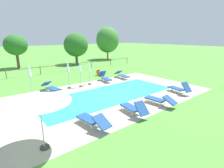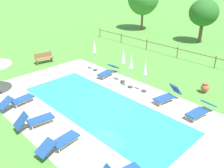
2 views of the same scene
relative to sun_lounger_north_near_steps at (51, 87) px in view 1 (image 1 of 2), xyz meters
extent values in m
plane|color=#518E38|center=(3.11, -3.46, -0.36)|extent=(160.00, 160.00, 0.00)
cube|color=#B2A893|center=(3.11, -3.46, -0.36)|extent=(15.24, 8.66, 0.01)
cube|color=#2DB7C6|center=(3.11, -3.46, -0.36)|extent=(10.60, 4.02, 0.01)
cube|color=#C0B59F|center=(3.11, -1.33, -0.35)|extent=(11.08, 0.24, 0.01)
cube|color=#C0B59F|center=(3.11, -5.59, -0.35)|extent=(11.08, 0.24, 0.01)
cube|color=#C0B59F|center=(8.53, -3.46, -0.35)|extent=(0.24, 4.02, 0.01)
cube|color=#C0B59F|center=(-2.31, -3.46, -0.35)|extent=(0.24, 4.02, 0.01)
cube|color=navy|center=(0.05, -0.29, -0.05)|extent=(0.82, 1.39, 0.07)
cube|color=navy|center=(-0.13, 0.70, 0.17)|extent=(0.72, 0.85, 0.49)
cube|color=silver|center=(0.05, -0.29, -0.10)|extent=(0.79, 1.35, 0.04)
cylinder|color=silver|center=(0.40, -0.79, -0.22)|extent=(0.04, 0.04, 0.28)
cylinder|color=silver|center=(-0.10, -0.88, -0.22)|extent=(0.04, 0.04, 0.28)
cylinder|color=silver|center=(0.21, 0.30, -0.22)|extent=(0.04, 0.04, 0.28)
cylinder|color=silver|center=(-0.30, 0.21, -0.22)|extent=(0.04, 0.04, 0.28)
cube|color=navy|center=(4.38, -6.76, -0.05)|extent=(0.73, 1.36, 0.07)
cube|color=navy|center=(4.49, -7.78, 0.14)|extent=(0.68, 0.84, 0.44)
cube|color=silver|center=(4.38, -6.76, -0.10)|extent=(0.70, 1.33, 0.04)
cylinder|color=silver|center=(4.07, -6.23, -0.22)|extent=(0.04, 0.04, 0.28)
cylinder|color=silver|center=(4.57, -6.18, -0.22)|extent=(0.04, 0.04, 0.28)
cylinder|color=silver|center=(4.18, -7.33, -0.22)|extent=(0.04, 0.04, 0.28)
cylinder|color=silver|center=(4.69, -7.28, -0.22)|extent=(0.04, 0.04, 0.28)
cube|color=navy|center=(7.65, -6.30, -0.05)|extent=(0.81, 1.38, 0.07)
cube|color=navy|center=(7.49, -7.21, 0.27)|extent=(0.69, 0.69, 0.68)
cube|color=silver|center=(7.65, -6.30, -0.10)|extent=(0.77, 1.35, 0.04)
cylinder|color=silver|center=(7.49, -5.71, -0.22)|extent=(0.04, 0.04, 0.28)
cylinder|color=silver|center=(7.99, -5.79, -0.22)|extent=(0.04, 0.04, 0.28)
cylinder|color=silver|center=(7.30, -6.80, -0.22)|extent=(0.04, 0.04, 0.28)
cylinder|color=silver|center=(7.81, -6.88, -0.22)|extent=(0.04, 0.04, 0.28)
cube|color=navy|center=(-0.49, -6.43, -0.05)|extent=(0.75, 1.36, 0.07)
cube|color=navy|center=(-0.37, -7.44, 0.16)|extent=(0.69, 0.83, 0.47)
cube|color=silver|center=(-0.49, -6.43, -0.10)|extent=(0.72, 1.33, 0.04)
cylinder|color=silver|center=(-0.81, -5.91, -0.22)|extent=(0.04, 0.04, 0.28)
cylinder|color=silver|center=(-0.30, -5.85, -0.22)|extent=(0.04, 0.04, 0.28)
cylinder|color=silver|center=(-0.68, -7.01, -0.22)|extent=(0.04, 0.04, 0.28)
cylinder|color=silver|center=(-0.17, -6.95, -0.22)|extent=(0.04, 0.04, 0.28)
cube|color=navy|center=(7.40, -0.50, -0.05)|extent=(0.76, 1.37, 0.07)
cube|color=navy|center=(7.53, 0.51, 0.16)|extent=(0.69, 0.84, 0.48)
cube|color=silver|center=(7.40, -0.50, -0.10)|extent=(0.73, 1.34, 0.04)
cylinder|color=silver|center=(7.58, -1.08, -0.22)|extent=(0.04, 0.04, 0.28)
cylinder|color=silver|center=(7.08, -1.01, -0.22)|extent=(0.04, 0.04, 0.28)
cylinder|color=silver|center=(7.72, 0.02, -0.22)|extent=(0.04, 0.04, 0.28)
cylinder|color=silver|center=(7.22, 0.08, -0.22)|extent=(0.04, 0.04, 0.28)
cube|color=navy|center=(2.16, -6.72, -0.05)|extent=(0.76, 1.37, 0.07)
cube|color=navy|center=(2.04, -7.67, 0.24)|extent=(0.68, 0.74, 0.62)
cube|color=silver|center=(2.16, -6.72, -0.10)|extent=(0.73, 1.34, 0.04)
cylinder|color=silver|center=(1.97, -6.14, -0.22)|extent=(0.04, 0.04, 0.28)
cylinder|color=silver|center=(2.48, -6.21, -0.22)|extent=(0.04, 0.04, 0.28)
cylinder|color=silver|center=(1.83, -7.24, -0.22)|extent=(0.04, 0.04, 0.28)
cylinder|color=silver|center=(2.34, -7.30, -0.22)|extent=(0.04, 0.04, 0.28)
cube|color=navy|center=(5.24, -0.37, -0.05)|extent=(0.83, 1.39, 0.07)
cube|color=navy|center=(5.41, 0.52, 0.28)|extent=(0.70, 0.68, 0.70)
cube|color=silver|center=(5.24, -0.37, -0.10)|extent=(0.80, 1.36, 0.04)
cylinder|color=silver|center=(5.39, -0.96, -0.22)|extent=(0.04, 0.04, 0.28)
cylinder|color=silver|center=(4.89, -0.87, -0.22)|extent=(0.04, 0.04, 0.28)
cylinder|color=silver|center=(5.60, 0.12, -0.22)|extent=(0.04, 0.04, 0.28)
cylinder|color=silver|center=(5.09, 0.22, -0.22)|extent=(0.04, 0.04, 0.28)
cylinder|color=#383838|center=(-2.83, -6.99, -0.32)|extent=(0.36, 0.36, 0.08)
cylinder|color=#B2B5B7|center=(-2.83, -6.99, 0.76)|extent=(0.04, 0.04, 2.24)
cone|color=white|center=(-2.83, -6.99, 1.75)|extent=(2.33, 2.33, 0.31)
sphere|color=white|center=(-2.83, -6.99, 1.91)|extent=(0.06, 0.06, 0.06)
cylinder|color=#383838|center=(2.50, -0.28, -0.32)|extent=(0.32, 0.32, 0.08)
cylinder|color=#B2B5B7|center=(2.50, -0.28, 0.34)|extent=(0.04, 0.04, 1.41)
cone|color=white|center=(2.50, -0.28, 1.55)|extent=(0.26, 0.26, 1.00)
sphere|color=white|center=(2.50, -0.28, 2.07)|extent=(0.05, 0.05, 0.05)
cylinder|color=#383838|center=(-1.44, 0.00, -0.32)|extent=(0.32, 0.32, 0.08)
cylinder|color=#B2B5B7|center=(-1.44, 0.00, 0.37)|extent=(0.04, 0.04, 1.47)
cone|color=white|center=(-1.44, 0.00, 1.62)|extent=(0.27, 0.27, 1.02)
sphere|color=white|center=(-1.44, 0.00, 2.14)|extent=(0.05, 0.05, 0.05)
cylinder|color=#383838|center=(3.51, -0.09, -0.32)|extent=(0.32, 0.32, 0.08)
cylinder|color=#B2B5B7|center=(3.51, -0.09, 0.24)|extent=(0.04, 0.04, 1.20)
cone|color=white|center=(3.51, -0.09, 1.34)|extent=(0.22, 0.22, 1.02)
sphere|color=white|center=(3.51, -0.09, 1.87)|extent=(0.05, 0.05, 0.05)
cylinder|color=#383838|center=(1.53, 0.00, -0.32)|extent=(0.32, 0.32, 0.08)
cylinder|color=#B2B5B7|center=(1.53, 0.00, 0.34)|extent=(0.04, 0.04, 1.41)
cone|color=white|center=(1.53, 0.00, 1.56)|extent=(0.29, 0.29, 1.02)
sphere|color=white|center=(1.53, 0.00, 2.09)|extent=(0.05, 0.05, 0.05)
cylinder|color=#A85B38|center=(6.32, 2.55, -0.32)|extent=(0.28, 0.28, 0.08)
ellipsoid|color=#A85B38|center=(6.32, 2.55, 0.00)|extent=(0.50, 0.50, 0.57)
cylinder|color=#A85B38|center=(6.32, 2.55, 0.28)|extent=(0.38, 0.38, 0.06)
cylinder|color=brown|center=(-2.06, 7.19, 0.16)|extent=(0.08, 0.08, 1.05)
cylinder|color=brown|center=(1.39, 7.19, 0.16)|extent=(0.08, 0.08, 1.05)
cylinder|color=brown|center=(4.84, 7.19, 0.16)|extent=(0.08, 0.08, 1.05)
cylinder|color=brown|center=(8.29, 7.19, 0.16)|extent=(0.08, 0.08, 1.05)
cylinder|color=brown|center=(11.75, 7.19, 0.16)|extent=(0.08, 0.08, 1.05)
cylinder|color=brown|center=(15.20, 7.19, 0.16)|extent=(0.08, 0.08, 1.05)
cube|color=brown|center=(3.12, 7.19, 0.49)|extent=(24.17, 0.05, 0.05)
cylinder|color=brown|center=(15.83, 13.22, 0.57)|extent=(0.26, 0.26, 1.87)
ellipsoid|color=#3D7F33|center=(15.83, 13.22, 3.28)|extent=(4.27, 4.27, 4.74)
cylinder|color=brown|center=(0.32, 13.32, 0.71)|extent=(0.36, 0.36, 2.14)
ellipsoid|color=#286623|center=(0.32, 13.32, 2.80)|extent=(2.98, 2.98, 2.74)
cylinder|color=brown|center=(8.36, 11.58, 0.46)|extent=(0.40, 0.40, 1.65)
ellipsoid|color=#286623|center=(8.36, 11.58, 2.63)|extent=(3.72, 3.72, 3.60)
camera|label=1|loc=(-4.44, -13.20, 3.88)|focal=27.55mm
camera|label=2|loc=(12.05, -11.31, 6.81)|focal=38.72mm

